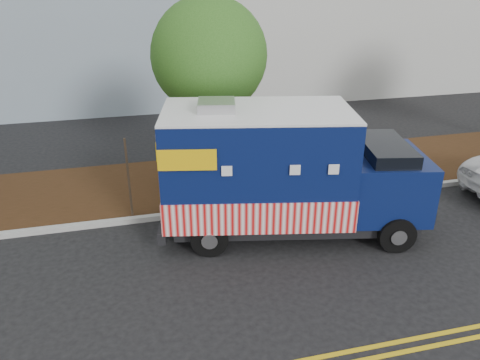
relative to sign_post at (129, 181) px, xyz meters
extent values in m
plane|color=black|center=(2.80, -1.55, -1.20)|extent=(120.00, 120.00, 0.00)
cube|color=#9E9E99|center=(2.80, -0.15, -1.12)|extent=(120.00, 0.18, 0.15)
cube|color=black|center=(2.80, 1.95, -1.12)|extent=(120.00, 4.00, 0.15)
cube|color=gold|center=(2.80, -6.00, -1.19)|extent=(120.00, 0.10, 0.01)
cylinder|color=#38281C|center=(2.67, 2.19, 0.38)|extent=(0.26, 0.26, 3.17)
sphere|color=#275718|center=(2.67, 2.19, 2.83)|extent=(3.47, 3.47, 3.47)
cube|color=#473828|center=(0.00, 0.00, 0.00)|extent=(0.06, 0.06, 2.40)
cube|color=black|center=(4.12, -1.58, -0.74)|extent=(6.39, 3.27, 0.30)
cube|color=#0A1648|center=(3.17, -1.38, 0.76)|extent=(4.99, 3.38, 2.61)
cube|color=red|center=(3.17, -1.38, -0.17)|extent=(5.04, 3.46, 0.82)
cube|color=white|center=(3.17, -1.38, 2.09)|extent=(4.99, 3.38, 0.07)
cube|color=#B7B7BA|center=(2.21, -1.18, 2.23)|extent=(1.03, 1.03, 0.24)
cube|color=#0A1648|center=(6.36, -2.04, 0.16)|extent=(2.40, 2.69, 1.52)
cube|color=black|center=(6.31, -2.03, 0.89)|extent=(1.50, 2.30, 0.71)
cube|color=black|center=(7.34, -2.25, -0.35)|extent=(0.53, 2.15, 0.33)
cube|color=black|center=(0.88, -0.90, -0.71)|extent=(0.69, 2.44, 0.30)
cube|color=#B7B7BA|center=(0.91, -0.90, 0.81)|extent=(0.44, 1.93, 2.07)
cube|color=#B7B7BA|center=(3.75, -0.17, 0.81)|extent=(1.93, 0.44, 1.20)
cube|color=yellow|center=(1.30, -2.31, 1.36)|extent=(1.28, 0.29, 0.49)
cube|color=yellow|center=(1.83, 0.23, 1.36)|extent=(1.28, 0.29, 0.49)
cylinder|color=black|center=(6.24, -3.15, -0.74)|extent=(0.96, 0.48, 0.91)
cylinder|color=black|center=(6.70, -0.98, -0.74)|extent=(0.96, 0.48, 0.91)
cylinder|color=black|center=(1.77, -2.22, -0.74)|extent=(0.96, 0.48, 0.91)
cylinder|color=black|center=(2.22, -0.04, -0.74)|extent=(0.96, 0.48, 0.91)
camera|label=1|loc=(0.13, -11.81, 5.15)|focal=35.00mm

